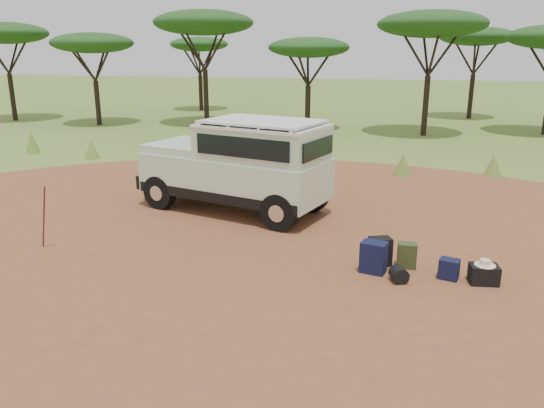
% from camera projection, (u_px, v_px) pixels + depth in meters
% --- Properties ---
extents(ground, '(140.00, 140.00, 0.00)m').
position_uv_depth(ground, '(252.00, 258.00, 11.01)').
color(ground, '#59792B').
rests_on(ground, ground).
extents(dirt_clearing, '(23.00, 23.00, 0.01)m').
position_uv_depth(dirt_clearing, '(252.00, 258.00, 11.01)').
color(dirt_clearing, brown).
rests_on(dirt_clearing, ground).
extents(grass_fringe, '(36.60, 1.60, 0.90)m').
position_uv_depth(grass_fringe, '(320.00, 159.00, 18.97)').
color(grass_fringe, '#59792B').
rests_on(grass_fringe, ground).
extents(acacia_treeline, '(46.70, 13.20, 6.26)m').
position_uv_depth(acacia_treeline, '(366.00, 35.00, 27.96)').
color(acacia_treeline, black).
rests_on(acacia_treeline, ground).
extents(safari_vehicle, '(5.40, 3.33, 2.48)m').
position_uv_depth(safari_vehicle, '(240.00, 167.00, 13.89)').
color(safari_vehicle, '#B6CDAF').
rests_on(safari_vehicle, ground).
extents(walking_staff, '(0.40, 0.21, 1.43)m').
position_uv_depth(walking_staff, '(44.00, 217.00, 11.31)').
color(walking_staff, brown).
rests_on(walking_staff, ground).
extents(backpack_black, '(0.51, 0.45, 0.58)m').
position_uv_depth(backpack_black, '(380.00, 252.00, 10.58)').
color(backpack_black, black).
rests_on(backpack_black, ground).
extents(backpack_navy, '(0.54, 0.44, 0.62)m').
position_uv_depth(backpack_navy, '(374.00, 257.00, 10.22)').
color(backpack_navy, '#101134').
rests_on(backpack_navy, ground).
extents(backpack_olive, '(0.38, 0.28, 0.51)m').
position_uv_depth(backpack_olive, '(407.00, 255.00, 10.46)').
color(backpack_olive, '#35441F').
rests_on(backpack_olive, ground).
extents(duffel_navy, '(0.41, 0.35, 0.40)m').
position_uv_depth(duffel_navy, '(449.00, 269.00, 9.95)').
color(duffel_navy, '#101134').
rests_on(duffel_navy, ground).
extents(hard_case, '(0.55, 0.42, 0.36)m').
position_uv_depth(hard_case, '(484.00, 275.00, 9.76)').
color(hard_case, black).
rests_on(hard_case, ground).
extents(stuff_sack, '(0.39, 0.39, 0.30)m').
position_uv_depth(stuff_sack, '(399.00, 275.00, 9.83)').
color(stuff_sack, black).
rests_on(stuff_sack, ground).
extents(safari_hat, '(0.38, 0.38, 0.11)m').
position_uv_depth(safari_hat, '(485.00, 263.00, 9.70)').
color(safari_hat, beige).
rests_on(safari_hat, hard_case).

